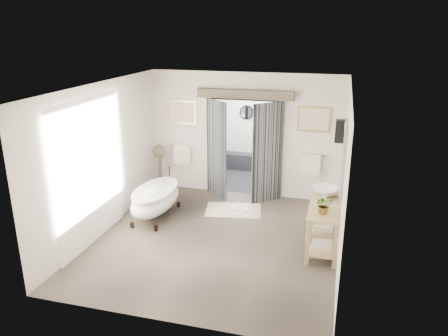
{
  "coord_description": "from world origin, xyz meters",
  "views": [
    {
      "loc": [
        2.1,
        -7.18,
        3.91
      ],
      "look_at": [
        0.0,
        0.6,
        1.25
      ],
      "focal_mm": 35.0,
      "sensor_mm": 36.0,
      "label": 1
    }
  ],
  "objects_px": {
    "basin": "(325,192)",
    "clawfoot_tub": "(156,198)",
    "vanity": "(323,221)",
    "rug": "(233,210)"
  },
  "relations": [
    {
      "from": "vanity",
      "to": "rug",
      "type": "relative_size",
      "value": 1.33
    },
    {
      "from": "vanity",
      "to": "clawfoot_tub",
      "type": "bearing_deg",
      "value": 173.21
    },
    {
      "from": "clawfoot_tub",
      "to": "vanity",
      "type": "relative_size",
      "value": 1.11
    },
    {
      "from": "clawfoot_tub",
      "to": "vanity",
      "type": "distance_m",
      "value": 3.49
    },
    {
      "from": "basin",
      "to": "clawfoot_tub",
      "type": "bearing_deg",
      "value": 158.42
    },
    {
      "from": "vanity",
      "to": "basin",
      "type": "height_order",
      "value": "basin"
    },
    {
      "from": "clawfoot_tub",
      "to": "rug",
      "type": "relative_size",
      "value": 1.47
    },
    {
      "from": "rug",
      "to": "vanity",
      "type": "bearing_deg",
      "value": -30.73
    },
    {
      "from": "vanity",
      "to": "basin",
      "type": "distance_m",
      "value": 0.56
    },
    {
      "from": "clawfoot_tub",
      "to": "basin",
      "type": "xyz_separation_m",
      "value": [
        3.45,
        -0.05,
        0.52
      ]
    }
  ]
}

